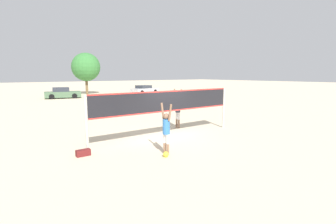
% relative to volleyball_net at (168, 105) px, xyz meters
% --- Properties ---
extents(ground_plane, '(200.00, 200.00, 0.00)m').
position_rel_volleyball_net_xyz_m(ground_plane, '(0.00, 0.00, -1.63)').
color(ground_plane, beige).
extents(volleyball_net, '(8.24, 0.13, 2.32)m').
position_rel_volleyball_net_xyz_m(volleyball_net, '(0.00, 0.00, 0.00)').
color(volleyball_net, beige).
rests_on(volleyball_net, ground_plane).
extents(player_spiker, '(0.28, 0.69, 2.01)m').
position_rel_volleyball_net_xyz_m(player_spiker, '(-1.73, -2.17, -0.58)').
color(player_spiker, '#8C664C').
rests_on(player_spiker, ground_plane).
extents(player_blocker, '(0.28, 0.72, 2.27)m').
position_rel_volleyball_net_xyz_m(player_blocker, '(1.87, 1.53, -0.43)').
color(player_blocker, '#8C664C').
rests_on(player_blocker, ground_plane).
extents(volleyball, '(0.22, 0.22, 0.22)m').
position_rel_volleyball_net_xyz_m(volleyball, '(-1.94, -2.42, -1.52)').
color(volleyball, yellow).
rests_on(volleyball, ground_plane).
extents(gear_bag, '(0.53, 0.24, 0.25)m').
position_rel_volleyball_net_xyz_m(gear_bag, '(-4.38, -0.39, -1.51)').
color(gear_bag, maroon).
rests_on(gear_bag, ground_plane).
extents(parked_car_mid, '(4.62, 2.61, 1.41)m').
position_rel_volleyball_net_xyz_m(parked_car_mid, '(1.85, 25.04, -1.00)').
color(parked_car_mid, '#4C6B4C').
rests_on(parked_car_mid, ground_plane).
extents(parked_car_far, '(4.93, 2.76, 1.33)m').
position_rel_volleyball_net_xyz_m(parked_car_far, '(14.62, 25.55, -1.02)').
color(parked_car_far, '#B7B7BC').
rests_on(parked_car_far, ground_plane).
extents(tree_left_cluster, '(4.29, 4.29, 6.31)m').
position_rel_volleyball_net_xyz_m(tree_left_cluster, '(6.77, 29.66, 2.52)').
color(tree_left_cluster, brown).
rests_on(tree_left_cluster, ground_plane).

